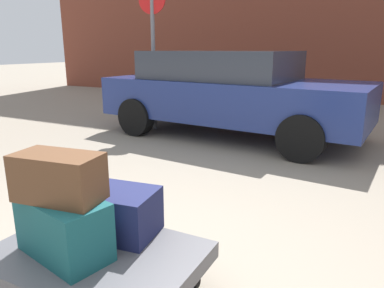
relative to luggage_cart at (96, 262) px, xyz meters
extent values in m
cube|color=#4C4C51|center=(0.00, 0.00, 0.02)|extent=(1.17, 0.83, 0.10)
cylinder|color=black|center=(0.40, 0.28, -0.15)|extent=(0.24, 0.06, 0.24)
cylinder|color=black|center=(-0.40, 0.28, -0.15)|extent=(0.24, 0.06, 0.24)
cube|color=#144C51|center=(-0.12, -0.10, 0.24)|extent=(0.59, 0.39, 0.33)
cube|color=#191E47|center=(-0.08, 0.22, 0.21)|extent=(0.65, 0.42, 0.28)
cube|color=#51331E|center=(-0.12, -0.10, 0.53)|extent=(0.49, 0.30, 0.25)
cube|color=navy|center=(-0.85, 4.35, 0.37)|extent=(4.44, 2.17, 0.64)
cube|color=#2D333D|center=(-1.10, 4.37, 0.92)|extent=(2.54, 1.79, 0.46)
cylinder|color=black|center=(0.64, 5.07, 0.05)|extent=(0.66, 0.28, 0.64)
cylinder|color=black|center=(0.49, 3.38, 0.05)|extent=(0.66, 0.28, 0.64)
cylinder|color=black|center=(-2.19, 5.32, 0.05)|extent=(0.66, 0.28, 0.64)
cylinder|color=black|center=(-2.34, 3.63, 0.05)|extent=(0.66, 0.28, 0.64)
cylinder|color=slate|center=(-2.33, 4.21, 1.00)|extent=(0.07, 0.07, 2.53)
camera|label=1|loc=(1.33, -1.38, 1.19)|focal=33.93mm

